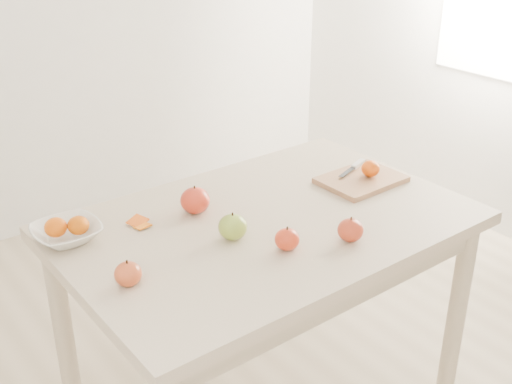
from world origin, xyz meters
TOP-DOWN VIEW (x-y plane):
  - table at (0.00, 0.00)m, footprint 1.20×0.80m
  - cutting_board at (0.41, 0.01)m, footprint 0.27×0.20m
  - board_tangerine at (0.44, 0.00)m, footprint 0.06×0.06m
  - fruit_bowl at (-0.52, 0.24)m, footprint 0.19×0.19m
  - bowl_tangerine_near at (-0.54, 0.25)m, footprint 0.06×0.06m
  - bowl_tangerine_far at (-0.49, 0.22)m, footprint 0.06×0.06m
  - orange_peel_a at (-0.32, 0.21)m, footprint 0.07×0.07m
  - orange_peel_b at (-0.32, 0.18)m, footprint 0.05×0.04m
  - paring_knife at (0.46, 0.08)m, footprint 0.17×0.07m
  - apple_green at (-0.15, -0.03)m, footprint 0.08×0.08m
  - apple_red_c at (-0.06, -0.17)m, footprint 0.07×0.07m
  - apple_red_e at (0.11, -0.24)m, footprint 0.07×0.07m
  - apple_red_a at (-0.14, 0.16)m, footprint 0.09×0.09m
  - apple_red_b at (-0.49, -0.07)m, footprint 0.07×0.07m

SIDE VIEW (x-z plane):
  - table at x=0.00m, z-range 0.28..1.03m
  - orange_peel_a at x=-0.32m, z-range 0.75..0.76m
  - orange_peel_b at x=-0.32m, z-range 0.75..0.76m
  - cutting_board at x=0.41m, z-range 0.75..0.77m
  - fruit_bowl at x=-0.52m, z-range 0.75..0.80m
  - paring_knife at x=0.46m, z-range 0.77..0.78m
  - apple_red_c at x=-0.06m, z-range 0.75..0.81m
  - apple_red_b at x=-0.49m, z-range 0.75..0.81m
  - apple_red_e at x=0.11m, z-range 0.75..0.82m
  - apple_green at x=-0.15m, z-range 0.75..0.82m
  - apple_red_a at x=-0.14m, z-range 0.75..0.83m
  - bowl_tangerine_far at x=-0.49m, z-range 0.77..0.82m
  - bowl_tangerine_near at x=-0.54m, z-range 0.77..0.82m
  - board_tangerine at x=0.44m, z-range 0.77..0.82m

